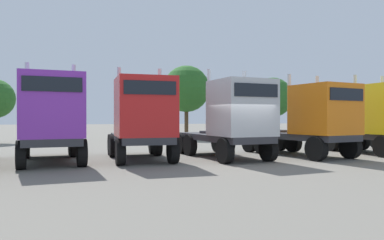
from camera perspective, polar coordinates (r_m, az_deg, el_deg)
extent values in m
plane|color=slate|center=(16.04, 8.20, -6.60)|extent=(200.00, 200.00, 0.00)
cube|color=#333338|center=(17.70, -20.89, -2.73)|extent=(3.01, 6.44, 0.30)
cube|color=purple|center=(15.85, -20.75, 2.08)|extent=(2.72, 2.84, 2.56)
cube|color=black|center=(14.61, -20.63, 5.19)|extent=(2.09, 0.32, 0.55)
cylinder|color=silver|center=(17.33, -17.73, 2.93)|extent=(0.20, 0.20, 3.16)
cylinder|color=silver|center=(17.29, -24.02, 2.92)|extent=(0.20, 0.20, 3.16)
cylinder|color=#333338|center=(19.05, -20.99, -1.88)|extent=(1.24, 1.24, 0.12)
cylinder|color=black|center=(15.41, -16.57, -4.85)|extent=(0.49, 1.13, 1.10)
cylinder|color=black|center=(15.35, -24.80, -4.89)|extent=(0.49, 1.13, 1.10)
cylinder|color=black|center=(19.28, -17.71, -3.81)|extent=(0.49, 1.13, 1.10)
cylinder|color=black|center=(19.23, -24.27, -3.83)|extent=(0.49, 1.13, 1.10)
cylinder|color=black|center=(20.37, -17.96, -3.59)|extent=(0.49, 1.13, 1.10)
cylinder|color=black|center=(20.33, -24.16, -3.61)|extent=(0.49, 1.13, 1.10)
cube|color=#333338|center=(17.59, -8.10, -2.76)|extent=(2.42, 5.73, 0.30)
cube|color=red|center=(16.05, -7.26, 1.98)|extent=(2.50, 2.65, 2.52)
cube|color=black|center=(14.81, -6.43, 4.97)|extent=(2.10, 0.12, 0.55)
cylinder|color=silver|center=(17.64, -4.99, 2.81)|extent=(0.19, 0.19, 3.12)
cylinder|color=silver|center=(17.35, -11.15, 2.85)|extent=(0.19, 0.19, 3.12)
cylinder|color=#333338|center=(18.81, -8.67, -1.92)|extent=(1.14, 1.14, 0.12)
cylinder|color=black|center=(15.76, -2.95, -4.74)|extent=(0.39, 1.10, 1.09)
cylinder|color=black|center=(15.39, -10.96, -4.87)|extent=(0.39, 1.10, 1.09)
cylinder|color=black|center=(19.02, -5.37, -3.87)|extent=(0.39, 1.10, 1.09)
cylinder|color=black|center=(18.71, -12.00, -3.94)|extent=(0.39, 1.10, 1.09)
cylinder|color=black|center=(20.09, -5.99, -3.64)|extent=(0.39, 1.10, 1.09)
cylinder|color=black|center=(19.80, -12.27, -3.70)|extent=(0.39, 1.10, 1.09)
cube|color=#333338|center=(18.23, 4.62, -2.67)|extent=(3.11, 6.31, 0.30)
cube|color=#B7BABF|center=(16.60, 7.63, 1.83)|extent=(2.74, 2.69, 2.48)
cube|color=black|center=(15.63, 9.90, 4.54)|extent=(2.08, 0.37, 0.55)
cylinder|color=silver|center=(18.23, 8.04, 2.64)|extent=(0.21, 0.21, 3.08)
cylinder|color=silver|center=(17.32, 2.67, 2.77)|extent=(0.21, 0.21, 3.08)
cylinder|color=#333338|center=(19.40, 2.77, -1.86)|extent=(1.26, 1.26, 0.12)
cylinder|color=black|center=(16.86, 11.67, -4.42)|extent=(0.51, 1.12, 1.08)
cylinder|color=black|center=(15.70, 5.07, -4.77)|extent=(0.51, 1.12, 1.08)
cylinder|color=black|center=(20.03, 5.48, -3.66)|extent=(0.51, 1.12, 1.08)
cylinder|color=black|center=(19.06, -0.33, -3.86)|extent=(0.51, 1.12, 1.08)
cylinder|color=black|center=(20.99, 4.03, -3.47)|extent=(0.51, 1.12, 1.08)
cylinder|color=black|center=(20.07, -1.56, -3.65)|extent=(0.51, 1.12, 1.08)
cube|color=#333338|center=(19.89, 15.83, -2.36)|extent=(3.54, 6.48, 0.30)
cube|color=orange|center=(18.59, 19.74, 1.52)|extent=(2.90, 2.95, 2.35)
cube|color=black|center=(17.79, 22.72, 3.66)|extent=(2.05, 0.52, 0.55)
cylinder|color=silver|center=(20.24, 18.67, 2.28)|extent=(0.22, 0.22, 2.95)
cylinder|color=silver|center=(18.91, 14.69, 2.42)|extent=(0.22, 0.22, 2.95)
cylinder|color=#333338|center=(20.89, 13.28, -1.65)|extent=(1.32, 1.32, 0.12)
cylinder|color=black|center=(19.12, 23.14, -3.84)|extent=(0.59, 1.16, 1.10)
cylinder|color=black|center=(17.47, 18.57, -4.23)|extent=(0.59, 1.16, 1.10)
cylinder|color=black|center=(21.74, 15.26, -3.32)|extent=(0.59, 1.16, 1.10)
cylinder|color=black|center=(20.31, 10.70, -3.58)|extent=(0.59, 1.16, 1.10)
cylinder|color=black|center=(22.56, 13.35, -3.19)|extent=(0.59, 1.16, 1.10)
cylinder|color=black|center=(21.18, 8.85, -3.41)|extent=(0.59, 1.16, 1.10)
cube|color=#333338|center=(22.77, 25.05, -2.17)|extent=(2.70, 6.13, 0.30)
cylinder|color=silver|center=(23.26, 27.17, 2.15)|extent=(0.19, 0.19, 3.17)
cylinder|color=silver|center=(21.92, 23.75, 2.27)|extent=(0.19, 0.19, 3.17)
cylinder|color=#333338|center=(23.71, 22.83, -1.56)|extent=(1.19, 1.19, 0.12)
cylinder|color=black|center=(20.41, 27.35, -3.66)|extent=(0.44, 1.08, 1.05)
cylinder|color=black|center=(24.54, 24.62, -2.99)|extent=(0.44, 1.08, 1.05)
cylinder|color=black|center=(23.07, 20.68, -3.19)|extent=(0.44, 1.08, 1.05)
cylinder|color=black|center=(25.34, 22.88, -2.88)|extent=(0.44, 1.08, 1.05)
cylinder|color=black|center=(23.92, 18.98, -3.06)|extent=(0.44, 1.08, 1.05)
cylinder|color=black|center=(26.38, 26.47, -2.81)|extent=(0.36, 1.01, 1.01)
cylinder|color=#4C3823|center=(34.34, -0.86, -0.47)|extent=(0.36, 0.36, 2.90)
sphere|color=#286023|center=(34.44, -0.86, 4.82)|extent=(4.30, 4.30, 4.30)
cylinder|color=#4C3823|center=(37.06, 12.28, -0.81)|extent=(0.36, 0.36, 2.39)
sphere|color=#286023|center=(37.10, 12.28, 3.42)|extent=(3.87, 3.87, 3.87)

